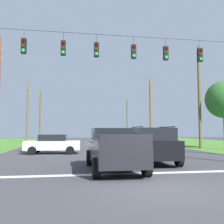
% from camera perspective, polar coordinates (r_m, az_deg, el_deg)
% --- Properties ---
extents(ground_plane, '(120.00, 120.00, 0.00)m').
position_cam_1_polar(ground_plane, '(8.49, 11.40, -16.59)').
color(ground_plane, '#3D3D42').
extents(stop_bar_stripe, '(15.87, 0.45, 0.01)m').
position_cam_1_polar(stop_bar_stripe, '(11.08, 6.27, -13.69)').
color(stop_bar_stripe, white).
rests_on(stop_bar_stripe, ground).
extents(lane_dash_0, '(2.50, 0.15, 0.01)m').
position_cam_1_polar(lane_dash_0, '(16.89, 0.81, -10.45)').
color(lane_dash_0, white).
rests_on(lane_dash_0, ground).
extents(lane_dash_1, '(2.50, 0.15, 0.01)m').
position_cam_1_polar(lane_dash_1, '(23.75, -2.09, -8.66)').
color(lane_dash_1, white).
rests_on(lane_dash_1, ground).
extents(lane_dash_2, '(2.50, 0.15, 0.01)m').
position_cam_1_polar(lane_dash_2, '(32.65, -4.00, -7.46)').
color(lane_dash_2, white).
rests_on(lane_dash_2, ground).
extents(lane_dash_3, '(2.50, 0.15, 0.01)m').
position_cam_1_polar(lane_dash_3, '(36.12, -4.49, -7.15)').
color(lane_dash_3, white).
rests_on(lane_dash_3, ground).
extents(lane_dash_4, '(2.50, 0.15, 0.01)m').
position_cam_1_polar(lane_dash_4, '(42.80, -5.20, -6.69)').
color(lane_dash_4, white).
rests_on(lane_dash_4, ground).
extents(overhead_signal_span, '(19.19, 0.31, 8.47)m').
position_cam_1_polar(overhead_signal_span, '(16.56, 1.35, 6.53)').
color(overhead_signal_span, brown).
rests_on(overhead_signal_span, ground).
extents(pickup_truck, '(2.30, 5.41, 1.95)m').
position_cam_1_polar(pickup_truck, '(11.83, 0.36, -8.42)').
color(pickup_truck, black).
rests_on(pickup_truck, ground).
extents(suv_black, '(2.36, 4.87, 2.05)m').
position_cam_1_polar(suv_black, '(14.45, 8.92, -7.25)').
color(suv_black, black).
rests_on(suv_black, ground).
extents(distant_car_crossing_white, '(4.40, 2.23, 1.52)m').
position_cam_1_polar(distant_car_crossing_white, '(20.73, -13.27, -7.02)').
color(distant_car_crossing_white, silver).
rests_on(distant_car_crossing_white, ground).
extents(utility_pole_mid_right, '(0.30, 1.57, 10.54)m').
position_cam_1_polar(utility_pole_mid_right, '(26.93, 19.24, 3.05)').
color(utility_pole_mid_right, brown).
rests_on(utility_pole_mid_right, ground).
extents(utility_pole_far_right, '(0.34, 1.75, 10.66)m').
position_cam_1_polar(utility_pole_far_right, '(41.80, 8.75, 0.32)').
color(utility_pole_far_right, brown).
rests_on(utility_pole_far_right, ground).
extents(utility_pole_near_left, '(0.28, 1.64, 9.59)m').
position_cam_1_polar(utility_pole_near_left, '(59.24, 3.45, -1.51)').
color(utility_pole_near_left, brown).
rests_on(utility_pole_near_left, ground).
extents(utility_pole_distant_right, '(0.30, 1.94, 9.68)m').
position_cam_1_polar(utility_pole_distant_right, '(41.78, -18.66, -0.02)').
color(utility_pole_distant_right, brown).
rests_on(utility_pole_distant_right, ground).
extents(utility_pole_distant_left, '(0.32, 1.54, 11.06)m').
position_cam_1_polar(utility_pole_distant_left, '(56.97, -16.02, -0.52)').
color(utility_pole_distant_left, brown).
rests_on(utility_pole_distant_left, ground).
extents(tree_roadside_right, '(3.64, 3.64, 6.80)m').
position_cam_1_polar(tree_roadside_right, '(27.38, 24.09, 2.61)').
color(tree_roadside_right, brown).
rests_on(tree_roadside_right, ground).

